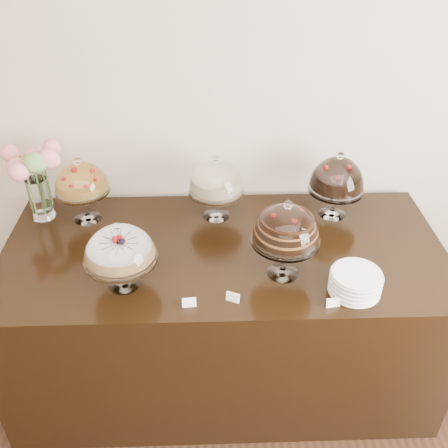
{
  "coord_description": "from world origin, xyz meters",
  "views": [
    {
      "loc": [
        0.03,
        0.49,
        2.42
      ],
      "look_at": [
        0.09,
        2.4,
        1.08
      ],
      "focal_mm": 40.0,
      "sensor_mm": 36.0,
      "label": 1
    }
  ],
  "objects_px": {
    "cake_stand_dark_choco": "(337,177)",
    "flower_vase": "(34,172)",
    "cake_stand_sugar_sponge": "(119,248)",
    "cake_stand_cheesecake": "(216,180)",
    "plate_stack": "(355,282)",
    "cake_stand_fruit_tart": "(81,181)",
    "display_counter": "(224,313)",
    "cake_stand_choco_layer": "(286,227)"
  },
  "relations": [
    {
      "from": "cake_stand_dark_choco",
      "to": "flower_vase",
      "type": "bearing_deg",
      "value": 178.96
    },
    {
      "from": "cake_stand_sugar_sponge",
      "to": "flower_vase",
      "type": "height_order",
      "value": "flower_vase"
    },
    {
      "from": "cake_stand_cheesecake",
      "to": "cake_stand_sugar_sponge",
      "type": "bearing_deg",
      "value": -128.16
    },
    {
      "from": "flower_vase",
      "to": "plate_stack",
      "type": "xyz_separation_m",
      "value": [
        1.53,
        -0.65,
        -0.22
      ]
    },
    {
      "from": "flower_vase",
      "to": "plate_stack",
      "type": "distance_m",
      "value": 1.68
    },
    {
      "from": "cake_stand_sugar_sponge",
      "to": "cake_stand_fruit_tart",
      "type": "distance_m",
      "value": 0.6
    },
    {
      "from": "display_counter",
      "to": "flower_vase",
      "type": "bearing_deg",
      "value": 161.89
    },
    {
      "from": "cake_stand_fruit_tart",
      "to": "plate_stack",
      "type": "relative_size",
      "value": 1.65
    },
    {
      "from": "cake_stand_fruit_tart",
      "to": "plate_stack",
      "type": "xyz_separation_m",
      "value": [
        1.3,
        -0.62,
        -0.18
      ]
    },
    {
      "from": "cake_stand_choco_layer",
      "to": "cake_stand_fruit_tart",
      "type": "distance_m",
      "value": 1.11
    },
    {
      "from": "display_counter",
      "to": "flower_vase",
      "type": "distance_m",
      "value": 1.25
    },
    {
      "from": "display_counter",
      "to": "cake_stand_choco_layer",
      "type": "relative_size",
      "value": 5.54
    },
    {
      "from": "cake_stand_choco_layer",
      "to": "display_counter",
      "type": "bearing_deg",
      "value": 143.33
    },
    {
      "from": "cake_stand_choco_layer",
      "to": "cake_stand_cheesecake",
      "type": "relative_size",
      "value": 1.09
    },
    {
      "from": "display_counter",
      "to": "plate_stack",
      "type": "relative_size",
      "value": 9.87
    },
    {
      "from": "cake_stand_fruit_tart",
      "to": "plate_stack",
      "type": "height_order",
      "value": "cake_stand_fruit_tart"
    },
    {
      "from": "cake_stand_dark_choco",
      "to": "plate_stack",
      "type": "relative_size",
      "value": 1.68
    },
    {
      "from": "cake_stand_cheesecake",
      "to": "cake_stand_dark_choco",
      "type": "relative_size",
      "value": 0.97
    },
    {
      "from": "cake_stand_sugar_sponge",
      "to": "cake_stand_fruit_tart",
      "type": "xyz_separation_m",
      "value": [
        -0.27,
        0.54,
        0.03
      ]
    },
    {
      "from": "cake_stand_dark_choco",
      "to": "cake_stand_fruit_tart",
      "type": "bearing_deg",
      "value": 179.98
    },
    {
      "from": "cake_stand_sugar_sponge",
      "to": "plate_stack",
      "type": "relative_size",
      "value": 1.5
    },
    {
      "from": "cake_stand_choco_layer",
      "to": "flower_vase",
      "type": "bearing_deg",
      "value": 157.32
    },
    {
      "from": "cake_stand_cheesecake",
      "to": "flower_vase",
      "type": "height_order",
      "value": "flower_vase"
    },
    {
      "from": "display_counter",
      "to": "cake_stand_dark_choco",
      "type": "height_order",
      "value": "cake_stand_dark_choco"
    },
    {
      "from": "cake_stand_fruit_tart",
      "to": "plate_stack",
      "type": "bearing_deg",
      "value": -25.71
    },
    {
      "from": "cake_stand_cheesecake",
      "to": "flower_vase",
      "type": "bearing_deg",
      "value": 178.59
    },
    {
      "from": "cake_stand_cheesecake",
      "to": "cake_stand_dark_choco",
      "type": "height_order",
      "value": "cake_stand_dark_choco"
    },
    {
      "from": "cake_stand_choco_layer",
      "to": "flower_vase",
      "type": "distance_m",
      "value": 1.33
    },
    {
      "from": "cake_stand_sugar_sponge",
      "to": "cake_stand_choco_layer",
      "type": "bearing_deg",
      "value": 4.11
    },
    {
      "from": "cake_stand_choco_layer",
      "to": "flower_vase",
      "type": "relative_size",
      "value": 0.97
    },
    {
      "from": "display_counter",
      "to": "cake_stand_sugar_sponge",
      "type": "bearing_deg",
      "value": -151.21
    },
    {
      "from": "cake_stand_choco_layer",
      "to": "plate_stack",
      "type": "relative_size",
      "value": 1.78
    },
    {
      "from": "cake_stand_cheesecake",
      "to": "plate_stack",
      "type": "relative_size",
      "value": 1.64
    },
    {
      "from": "cake_stand_dark_choco",
      "to": "cake_stand_fruit_tart",
      "type": "relative_size",
      "value": 1.02
    },
    {
      "from": "cake_stand_choco_layer",
      "to": "cake_stand_dark_choco",
      "type": "bearing_deg",
      "value": 55.37
    },
    {
      "from": "cake_stand_sugar_sponge",
      "to": "flower_vase",
      "type": "distance_m",
      "value": 0.76
    },
    {
      "from": "cake_stand_choco_layer",
      "to": "cake_stand_sugar_sponge",
      "type": "bearing_deg",
      "value": -175.89
    },
    {
      "from": "flower_vase",
      "to": "display_counter",
      "type": "bearing_deg",
      "value": -18.11
    },
    {
      "from": "cake_stand_sugar_sponge",
      "to": "display_counter",
      "type": "bearing_deg",
      "value": 28.79
    },
    {
      "from": "cake_stand_sugar_sponge",
      "to": "cake_stand_cheesecake",
      "type": "xyz_separation_m",
      "value": [
        0.43,
        0.54,
        0.02
      ]
    },
    {
      "from": "display_counter",
      "to": "plate_stack",
      "type": "xyz_separation_m",
      "value": [
        0.57,
        -0.34,
        0.5
      ]
    },
    {
      "from": "plate_stack",
      "to": "cake_stand_dark_choco",
      "type": "bearing_deg",
      "value": 86.81
    }
  ]
}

